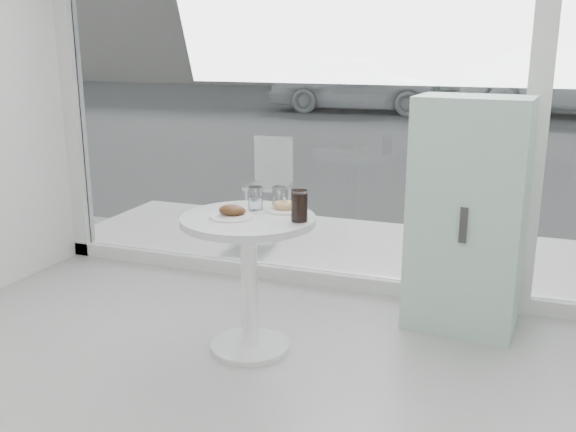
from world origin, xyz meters
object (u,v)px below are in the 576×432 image
at_px(plate_donut, 284,207).
at_px(car_white, 357,82).
at_px(plate_fritter, 232,213).
at_px(patio_chair, 271,178).
at_px(car_silver, 572,82).
at_px(cola_glass, 299,206).
at_px(mint_cabinet, 467,215).
at_px(water_tumbler_a, 256,200).
at_px(water_tumbler_b, 279,198).
at_px(main_table, 249,256).

bearing_deg(plate_donut, car_white, 102.53).
xyz_separation_m(plate_fritter, plate_donut, (0.20, 0.23, -0.01)).
relative_size(patio_chair, car_silver, 0.17).
relative_size(plate_fritter, cola_glass, 1.41).
relative_size(mint_cabinet, car_white, 0.32).
bearing_deg(car_silver, patio_chair, 167.02).
height_order(patio_chair, water_tumbler_a, water_tumbler_a).
xyz_separation_m(mint_cabinet, cola_glass, (-0.78, -0.74, 0.16)).
bearing_deg(car_white, plate_donut, -170.16).
relative_size(patio_chair, plate_donut, 4.03).
distance_m(patio_chair, cola_glass, 2.37).
distance_m(plate_fritter, plate_donut, 0.31).
bearing_deg(plate_fritter, water_tumbler_b, 60.62).
distance_m(patio_chair, plate_donut, 2.14).
xyz_separation_m(plate_donut, water_tumbler_a, (-0.16, -0.03, 0.04)).
distance_m(plate_fritter, water_tumbler_b, 0.32).
bearing_deg(patio_chair, car_white, 95.98).
height_order(mint_cabinet, plate_fritter, mint_cabinet).
distance_m(car_white, water_tumbler_a, 13.08).
bearing_deg(car_white, plate_fritter, -171.23).
bearing_deg(cola_glass, car_white, 102.99).
bearing_deg(patio_chair, plate_donut, -70.61).
relative_size(car_silver, plate_donut, 23.82).
bearing_deg(mint_cabinet, patio_chair, 147.48).
distance_m(mint_cabinet, plate_fritter, 1.39).
bearing_deg(water_tumbler_a, car_silver, 80.24).
height_order(car_silver, plate_donut, car_silver).
bearing_deg(car_silver, water_tumbler_a, 172.03).
xyz_separation_m(mint_cabinet, water_tumbler_a, (-1.09, -0.59, 0.14)).
bearing_deg(car_silver, main_table, 172.21).
bearing_deg(cola_glass, patio_chair, 115.41).
xyz_separation_m(mint_cabinet, water_tumbler_b, (-0.98, -0.51, 0.14)).
bearing_deg(water_tumbler_b, plate_donut, -46.99).
relative_size(patio_chair, water_tumbler_b, 6.72).
xyz_separation_m(car_silver, water_tumbler_a, (-2.29, -13.34, 0.03)).
height_order(plate_fritter, plate_donut, plate_fritter).
bearing_deg(mint_cabinet, car_white, 112.34).
xyz_separation_m(car_white, car_silver, (4.98, 0.54, 0.07)).
height_order(plate_donut, water_tumbler_a, water_tumbler_a).
relative_size(car_silver, water_tumbler_a, 37.57).
distance_m(car_silver, water_tumbler_a, 13.54).
xyz_separation_m(car_white, plate_donut, (2.84, -12.77, 0.06)).
bearing_deg(water_tumbler_b, plate_fritter, -119.38).
height_order(car_white, cola_glass, car_white).
height_order(car_white, water_tumbler_b, car_white).
distance_m(patio_chair, plate_fritter, 2.29).
bearing_deg(main_table, plate_donut, 51.80).
height_order(mint_cabinet, cola_glass, mint_cabinet).
height_order(patio_chair, water_tumbler_b, water_tumbler_b).
height_order(mint_cabinet, patio_chair, mint_cabinet).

